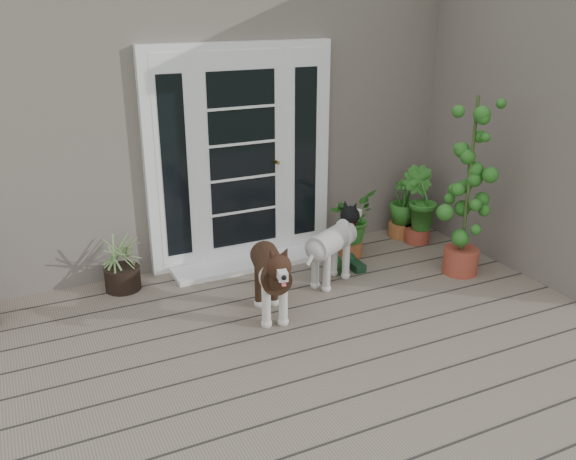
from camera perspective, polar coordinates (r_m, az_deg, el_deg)
name	(u,v)px	position (r m, az deg, el deg)	size (l,w,h in m)	color
deck	(377,365)	(4.75, 8.35, -12.35)	(6.20, 4.60, 0.12)	#6B5B4C
house_main	(195,91)	(7.92, -8.65, 12.68)	(7.40, 4.00, 3.10)	#665E54
house_wing	(567,114)	(6.87, 24.56, 9.85)	(1.60, 2.40, 3.10)	#665E54
door_unit	(241,156)	(6.02, -4.39, 6.87)	(1.90, 0.14, 2.15)	white
door_step	(251,262)	(6.18, -3.44, -3.02)	(1.60, 0.40, 0.05)	white
brindle_dog	(270,281)	(5.09, -1.66, -4.74)	(0.34, 0.78, 0.65)	#392214
white_dog	(331,252)	(5.69, 4.06, -2.08)	(0.32, 0.74, 0.62)	white
spider_plant	(121,260)	(5.77, -15.33, -2.74)	(0.54, 0.54, 0.58)	#9BB36E
herb_a	(352,227)	(6.33, 5.96, 0.25)	(0.48, 0.48, 0.62)	#205317
herb_b	(418,215)	(6.79, 12.07, 1.35)	(0.42, 0.42, 0.62)	#255017
herb_c	(403,212)	(6.93, 10.65, 1.67)	(0.37, 0.37, 0.58)	#24621C
sapling	(469,185)	(5.94, 16.50, 4.01)	(0.52, 0.52, 1.78)	#1B6021
clog_left	(338,266)	(6.07, 4.71, -3.32)	(0.14, 0.30, 0.09)	#173A17
clog_right	(354,263)	(6.12, 6.20, -3.11)	(0.15, 0.33, 0.10)	black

